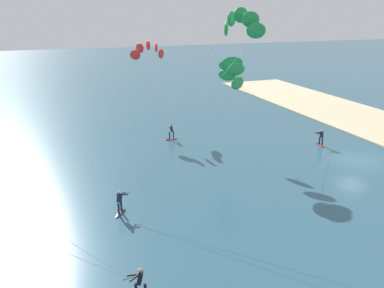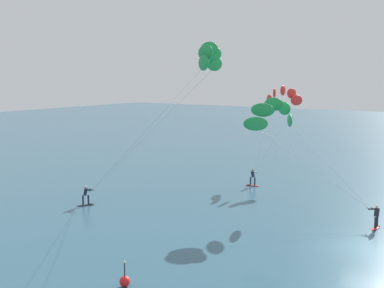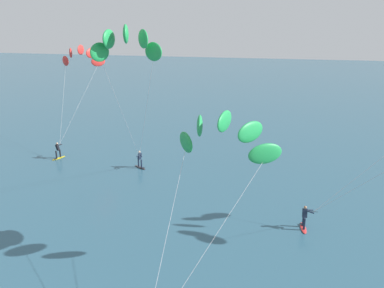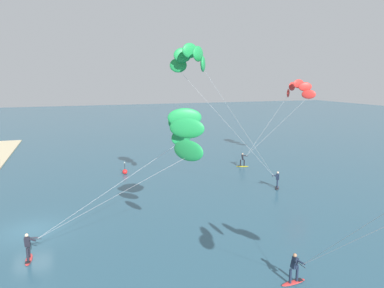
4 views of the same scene
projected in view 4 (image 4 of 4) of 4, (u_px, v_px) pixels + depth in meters
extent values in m
plane|color=#2D566B|center=(31.00, 231.00, 24.62)|extent=(240.00, 240.00, 0.00)
ellipsoid|color=red|center=(29.00, 260.00, 20.59)|extent=(1.51, 0.42, 0.08)
cube|color=black|center=(28.00, 262.00, 20.19)|extent=(0.29, 0.30, 0.02)
cylinder|color=black|center=(29.00, 251.00, 20.72)|extent=(0.14, 0.14, 0.78)
cylinder|color=black|center=(28.00, 255.00, 20.30)|extent=(0.14, 0.14, 0.78)
cube|color=black|center=(27.00, 242.00, 20.38)|extent=(0.33, 0.31, 0.63)
sphere|color=beige|center=(27.00, 235.00, 20.31)|extent=(0.20, 0.20, 0.20)
cylinder|color=black|center=(37.00, 239.00, 20.41)|extent=(0.16, 0.54, 0.03)
cylinder|color=black|center=(33.00, 238.00, 20.49)|extent=(0.18, 0.61, 0.15)
cylinder|color=black|center=(31.00, 240.00, 20.27)|extent=(0.42, 0.54, 0.15)
ellipsoid|color=#1E9347|center=(188.00, 151.00, 18.07)|extent=(1.83, 1.30, 1.10)
ellipsoid|color=#1E9347|center=(187.00, 128.00, 18.69)|extent=(1.40, 1.77, 1.10)
ellipsoid|color=#1E9347|center=(185.00, 118.00, 20.00)|extent=(0.76, 1.98, 1.10)
ellipsoid|color=#1E9347|center=(183.00, 122.00, 21.46)|extent=(0.63, 1.98, 1.10)
ellipsoid|color=#1E9347|center=(182.00, 137.00, 22.46)|extent=(1.30, 1.83, 1.10)
cylinder|color=#B2B2B7|center=(108.00, 200.00, 19.27)|extent=(4.20, 7.97, 5.27)
cylinder|color=#B2B2B7|center=(113.00, 188.00, 21.47)|extent=(0.21, 8.99, 5.27)
ellipsoid|color=yellow|center=(242.00, 166.00, 42.46)|extent=(0.95, 1.51, 0.08)
cube|color=black|center=(239.00, 166.00, 42.49)|extent=(0.38, 0.37, 0.02)
cylinder|color=black|center=(244.00, 163.00, 42.36)|extent=(0.14, 0.14, 0.78)
cylinder|color=black|center=(240.00, 163.00, 42.40)|extent=(0.14, 0.14, 0.78)
cube|color=black|center=(242.00, 157.00, 42.26)|extent=(0.41, 0.42, 0.63)
sphere|color=tan|center=(243.00, 154.00, 42.18)|extent=(0.20, 0.20, 0.20)
cylinder|color=black|center=(246.00, 156.00, 42.45)|extent=(0.08, 0.55, 0.03)
cylinder|color=black|center=(244.00, 156.00, 42.43)|extent=(0.35, 0.58, 0.15)
cylinder|color=black|center=(245.00, 156.00, 42.23)|extent=(0.26, 0.60, 0.15)
ellipsoid|color=red|center=(309.00, 94.00, 42.34)|extent=(1.31, 1.47, 1.10)
ellipsoid|color=red|center=(305.00, 87.00, 42.80)|extent=(0.81, 1.67, 1.10)
ellipsoid|color=red|center=(299.00, 84.00, 43.82)|extent=(0.46, 1.68, 1.10)
ellipsoid|color=red|center=(292.00, 86.00, 44.96)|extent=(1.04, 1.62, 1.10)
ellipsoid|color=red|center=(288.00, 93.00, 45.76)|extent=(1.47, 1.31, 1.10)
cylinder|color=#B2B2B7|center=(277.00, 126.00, 42.42)|extent=(1.30, 7.56, 7.06)
cylinder|color=#B2B2B7|center=(268.00, 124.00, 44.13)|extent=(2.53, 7.24, 7.06)
ellipsoid|color=red|center=(293.00, 282.00, 18.28)|extent=(0.49, 1.53, 0.08)
cube|color=black|center=(300.00, 280.00, 18.44)|extent=(0.31, 0.30, 0.02)
cylinder|color=#192338|center=(290.00, 276.00, 18.11)|extent=(0.14, 0.14, 0.78)
cylinder|color=#192338|center=(297.00, 274.00, 18.29)|extent=(0.14, 0.14, 0.78)
cube|color=#192338|center=(294.00, 263.00, 18.07)|extent=(0.33, 0.35, 0.63)
sphere|color=#9E7051|center=(295.00, 255.00, 18.00)|extent=(0.20, 0.20, 0.20)
cylinder|color=black|center=(302.00, 265.00, 17.54)|extent=(0.55, 0.05, 0.03)
cylinder|color=#192338|center=(300.00, 262.00, 17.83)|extent=(0.59, 0.33, 0.15)
cylinder|color=#192338|center=(296.00, 263.00, 17.75)|extent=(0.60, 0.28, 0.15)
cylinder|color=#B2B2B7|center=(348.00, 236.00, 13.53)|extent=(6.94, 1.28, 6.45)
cylinder|color=#B2B2B7|center=(377.00, 230.00, 14.09)|extent=(6.81, 1.85, 6.45)
ellipsoid|color=#333338|center=(277.00, 188.00, 34.12)|extent=(1.45, 1.13, 0.08)
cube|color=black|center=(277.00, 189.00, 33.72)|extent=(0.39, 0.39, 0.02)
cylinder|color=#192338|center=(277.00, 183.00, 34.25)|extent=(0.14, 0.14, 0.78)
cylinder|color=#192338|center=(277.00, 184.00, 33.83)|extent=(0.14, 0.14, 0.78)
cube|color=#192338|center=(278.00, 177.00, 33.91)|extent=(0.43, 0.43, 0.63)
sphere|color=beige|center=(278.00, 173.00, 33.84)|extent=(0.20, 0.20, 0.20)
cylinder|color=black|center=(274.00, 176.00, 33.57)|extent=(0.19, 0.53, 0.03)
cylinder|color=#192338|center=(277.00, 176.00, 33.63)|extent=(0.45, 0.52, 0.15)
cylinder|color=#192338|center=(275.00, 175.00, 33.81)|extent=(0.14, 0.61, 0.15)
ellipsoid|color=#1E9347|center=(178.00, 65.00, 27.10)|extent=(0.91, 1.35, 1.10)
ellipsoid|color=#1E9347|center=(182.00, 55.00, 26.51)|extent=(0.44, 1.38, 1.10)
ellipsoid|color=#1E9347|center=(190.00, 51.00, 25.68)|extent=(0.71, 1.39, 1.10)
ellipsoid|color=#1E9347|center=(198.00, 54.00, 24.96)|extent=(1.11, 1.25, 1.10)
ellipsoid|color=#1E9347|center=(203.00, 64.00, 24.64)|extent=(1.35, 0.91, 1.10)
cylinder|color=#B2B2B7|center=(231.00, 128.00, 30.36)|extent=(1.48, 9.99, 9.95)
cylinder|color=#B2B2B7|center=(244.00, 130.00, 29.13)|extent=(4.46, 9.08, 9.95)
sphere|color=red|center=(125.00, 172.00, 39.11)|extent=(0.56, 0.56, 0.56)
cylinder|color=#262628|center=(125.00, 166.00, 39.00)|extent=(0.06, 0.06, 0.70)
sphere|color=#F2F2CC|center=(125.00, 163.00, 38.92)|extent=(0.12, 0.12, 0.12)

